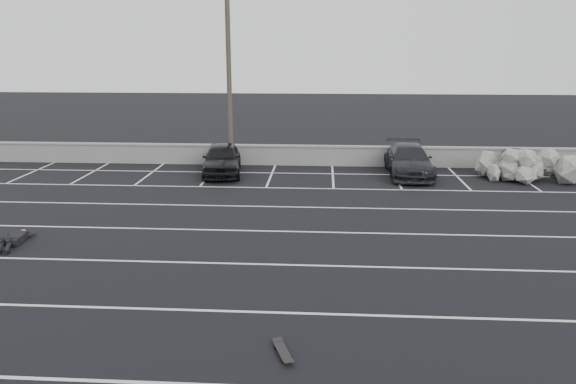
# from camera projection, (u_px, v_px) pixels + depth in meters

# --- Properties ---
(ground) EXTENTS (120.00, 120.00, 0.00)m
(ground) POSITION_uv_depth(u_px,v_px,m) (304.00, 265.00, 16.14)
(ground) COLOR black
(ground) RESTS_ON ground
(seawall) EXTENTS (50.00, 0.45, 1.06)m
(seawall) POSITION_uv_depth(u_px,v_px,m) (313.00, 155.00, 29.52)
(seawall) COLOR gray
(seawall) RESTS_ON ground
(stall_lines) EXTENTS (36.00, 20.05, 0.01)m
(stall_lines) POSITION_uv_depth(u_px,v_px,m) (306.00, 219.00, 20.40)
(stall_lines) COLOR silver
(stall_lines) RESTS_ON ground
(car_left) EXTENTS (2.36, 4.65, 1.52)m
(car_left) POSITION_uv_depth(u_px,v_px,m) (222.00, 159.00, 27.45)
(car_left) COLOR black
(car_left) RESTS_ON ground
(car_right) EXTENTS (2.06, 5.03, 1.46)m
(car_right) POSITION_uv_depth(u_px,v_px,m) (409.00, 160.00, 27.21)
(car_right) COLOR black
(car_right) RESTS_ON ground
(utility_pole) EXTENTS (1.23, 0.25, 9.21)m
(utility_pole) POSITION_uv_depth(u_px,v_px,m) (229.00, 76.00, 27.97)
(utility_pole) COLOR #4C4238
(utility_pole) RESTS_ON ground
(trash_bin) EXTENTS (0.89, 0.89, 1.06)m
(trash_bin) POSITION_uv_depth(u_px,v_px,m) (513.00, 159.00, 28.51)
(trash_bin) COLOR #272629
(trash_bin) RESTS_ON ground
(riprap_pile) EXTENTS (5.24, 3.06, 1.36)m
(riprap_pile) POSITION_uv_depth(u_px,v_px,m) (526.00, 169.00, 26.39)
(riprap_pile) COLOR #A4A199
(riprap_pile) RESTS_ON ground
(person) EXTENTS (1.54, 2.63, 0.48)m
(person) POSITION_uv_depth(u_px,v_px,m) (17.00, 234.00, 18.05)
(person) COLOR black
(person) RESTS_ON ground
(skateboard) EXTENTS (0.47, 0.84, 0.10)m
(skateboard) POSITION_uv_depth(u_px,v_px,m) (283.00, 352.00, 11.44)
(skateboard) COLOR black
(skateboard) RESTS_ON ground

